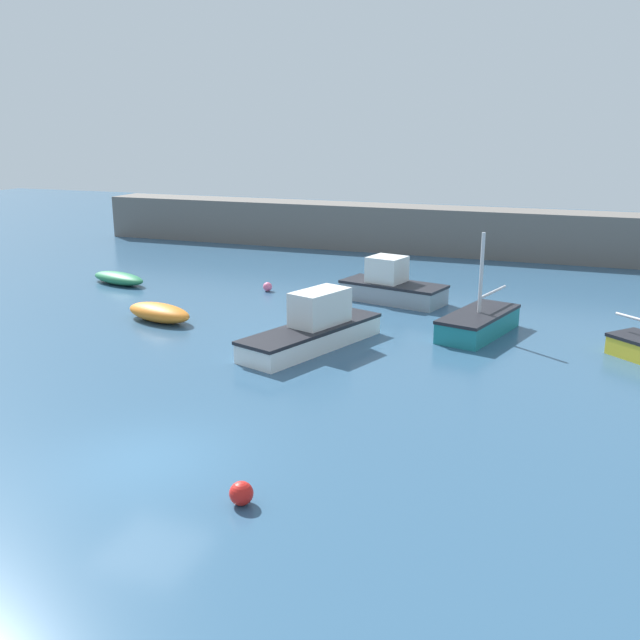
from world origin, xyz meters
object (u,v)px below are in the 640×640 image
(sailboat_short_mast, at_px, (478,323))
(mooring_buoy_pink, at_px, (268,287))
(motorboat_grey_hull, at_px, (391,286))
(rowboat_blue_near, at_px, (119,278))
(rowboat_white_midwater, at_px, (159,312))
(cabin_cruiser_white, at_px, (314,328))
(mooring_buoy_red, at_px, (241,493))

(sailboat_short_mast, bearing_deg, mooring_buoy_pink, -95.08)
(motorboat_grey_hull, xyz_separation_m, sailboat_short_mast, (4.55, -4.02, -0.24))
(rowboat_blue_near, bearing_deg, rowboat_white_midwater, -26.54)
(cabin_cruiser_white, relative_size, rowboat_white_midwater, 1.85)
(mooring_buoy_pink, bearing_deg, cabin_cruiser_white, -54.58)
(rowboat_blue_near, distance_m, cabin_cruiser_white, 14.63)
(cabin_cruiser_white, xyz_separation_m, motorboat_grey_hull, (0.78, 7.70, 0.01))
(cabin_cruiser_white, xyz_separation_m, sailboat_short_mast, (5.33, 3.68, -0.23))
(cabin_cruiser_white, xyz_separation_m, mooring_buoy_pink, (-5.39, 7.57, -0.47))
(rowboat_blue_near, distance_m, motorboat_grey_hull, 14.00)
(mooring_buoy_red, bearing_deg, rowboat_blue_near, 132.19)
(rowboat_white_midwater, bearing_deg, cabin_cruiser_white, 6.96)
(mooring_buoy_pink, bearing_deg, mooring_buoy_red, -66.71)
(mooring_buoy_pink, height_order, mooring_buoy_red, mooring_buoy_red)
(motorboat_grey_hull, distance_m, mooring_buoy_red, 18.80)
(cabin_cruiser_white, height_order, sailboat_short_mast, sailboat_short_mast)
(cabin_cruiser_white, distance_m, mooring_buoy_pink, 9.30)
(rowboat_blue_near, xyz_separation_m, cabin_cruiser_white, (13.15, -6.38, 0.40))
(rowboat_blue_near, bearing_deg, cabin_cruiser_white, -10.10)
(motorboat_grey_hull, bearing_deg, cabin_cruiser_white, -82.26)
(rowboat_blue_near, xyz_separation_m, rowboat_white_midwater, (5.92, -5.39, 0.07))
(rowboat_white_midwater, distance_m, sailboat_short_mast, 12.85)
(mooring_buoy_pink, distance_m, mooring_buoy_red, 20.23)
(sailboat_short_mast, bearing_deg, rowboat_blue_near, -83.43)
(motorboat_grey_hull, relative_size, mooring_buoy_pink, 11.41)
(sailboat_short_mast, xyz_separation_m, mooring_buoy_pink, (-10.72, 3.90, -0.25))
(cabin_cruiser_white, bearing_deg, sailboat_short_mast, 143.35)
(cabin_cruiser_white, distance_m, rowboat_white_midwater, 7.31)
(rowboat_white_midwater, height_order, mooring_buoy_pink, rowboat_white_midwater)
(cabin_cruiser_white, height_order, mooring_buoy_red, cabin_cruiser_white)
(rowboat_blue_near, distance_m, sailboat_short_mast, 18.68)
(sailboat_short_mast, relative_size, mooring_buoy_red, 9.11)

